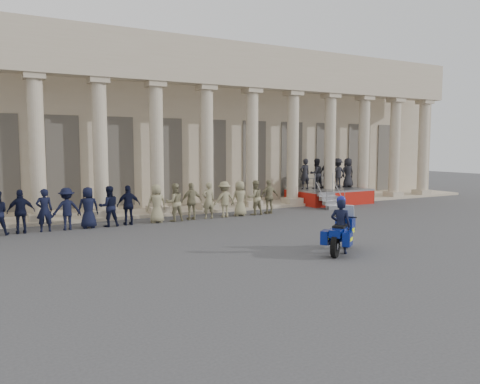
% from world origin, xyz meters
% --- Properties ---
extents(ground, '(90.00, 90.00, 0.00)m').
position_xyz_m(ground, '(0.00, 0.00, 0.00)').
color(ground, '#3D3D3F').
rests_on(ground, ground).
extents(building, '(40.00, 12.50, 9.00)m').
position_xyz_m(building, '(-0.00, 14.74, 4.52)').
color(building, tan).
rests_on(building, ground).
extents(officer_rank, '(19.24, 0.63, 1.67)m').
position_xyz_m(officer_rank, '(-5.50, 6.02, 0.84)').
color(officer_rank, black).
rests_on(officer_rank, ground).
extents(reviewing_stand, '(4.24, 4.07, 2.60)m').
position_xyz_m(reviewing_stand, '(9.22, 8.11, 1.41)').
color(reviewing_stand, gray).
rests_on(reviewing_stand, ground).
extents(motorcycle, '(1.87, 1.57, 1.42)m').
position_xyz_m(motorcycle, '(1.19, -2.23, 0.61)').
color(motorcycle, black).
rests_on(motorcycle, ground).
extents(rider, '(0.69, 0.74, 1.79)m').
position_xyz_m(rider, '(1.09, -2.30, 0.89)').
color(rider, black).
rests_on(rider, ground).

